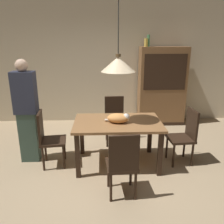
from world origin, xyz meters
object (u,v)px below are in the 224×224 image
Objects in this scene: chair_near_front at (123,162)px; book_green_slim at (148,41)px; hutch_bookcase at (162,88)px; pendant_lamp at (118,64)px; chair_left_side at (48,137)px; chair_far_back at (115,118)px; chair_right_side at (185,134)px; dining_table at (118,127)px; cat_sleeping at (119,118)px; book_yellow_short at (146,42)px; person_standing at (27,112)px.

book_green_slim is at bearing 74.02° from chair_near_front.
pendant_lamp is at bearing -121.44° from hutch_bookcase.
chair_left_side is 0.72× the size of pendant_lamp.
chair_far_back is (-0.01, 1.76, 0.00)m from chair_near_front.
chair_far_back is 1.43m from chair_left_side.
chair_right_side is 0.72× the size of pendant_lamp.
dining_table is 1.14m from chair_right_side.
chair_far_back is (-1.13, 0.87, 0.00)m from chair_right_side.
chair_far_back is 0.98m from cat_sleeping.
person_standing is (-2.25, -1.76, -1.06)m from book_yellow_short.
chair_right_side is 0.54× the size of person_standing.
chair_far_back is 0.72× the size of pendant_lamp.
dining_table is 2.46m from book_yellow_short.
chair_left_side is 4.65× the size of book_yellow_short.
book_yellow_short reaches higher than hutch_bookcase.
book_green_slim reaches higher than chair_left_side.
book_green_slim is (0.82, 1.08, 1.47)m from chair_far_back.
person_standing is at bearing 175.91° from chair_right_side.
cat_sleeping is (1.14, -0.04, 0.32)m from chair_left_side.
hutch_bookcase is at bearing -0.23° from book_green_slim.
chair_near_front is 3.26m from book_yellow_short.
chair_right_side is at bearing 2.72° from cat_sleeping.
chair_left_side is at bearing -179.55° from dining_table.
chair_near_front is (-1.12, -0.88, 0.00)m from chair_right_side.
book_green_slim is at bearing 67.32° from pendant_lamp.
book_green_slim is (0.81, 2.83, 1.47)m from chair_near_front.
pendant_lamp reaches higher than book_green_slim.
book_green_slim reaches higher than chair_right_side.
cat_sleeping is 1.52m from person_standing.
book_green_slim reaches higher than dining_table.
chair_right_side is at bearing 0.30° from dining_table.
dining_table is 0.18m from cat_sleeping.
hutch_bookcase is at bearing -0.20° from book_yellow_short.
pendant_lamp is (-0.01, 0.88, 1.15)m from chair_near_front.
chair_near_front is 0.54× the size of person_standing.
dining_table is 1.51× the size of chair_near_front.
cat_sleeping is (0.01, 0.83, 0.32)m from chair_near_front.
chair_right_side is 2.36× the size of cat_sleeping.
book_yellow_short is at bearing 180.00° from book_green_slim.
pendant_lamp reaches higher than chair_left_side.
person_standing is (-2.68, -1.76, -0.01)m from hutch_bookcase.
book_green_slim is 0.15× the size of person_standing.
cat_sleeping is 0.21× the size of hutch_bookcase.
hutch_bookcase is 1.07× the size of person_standing.
hutch_bookcase reaches higher than dining_table.
chair_far_back is 4.65× the size of book_yellow_short.
chair_left_side is at bearing -134.73° from book_green_slim.
chair_near_front is 3.09m from hutch_bookcase.
dining_table is 0.89m from chair_far_back.
book_green_slim is (0.05, 0.00, 0.04)m from book_yellow_short.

